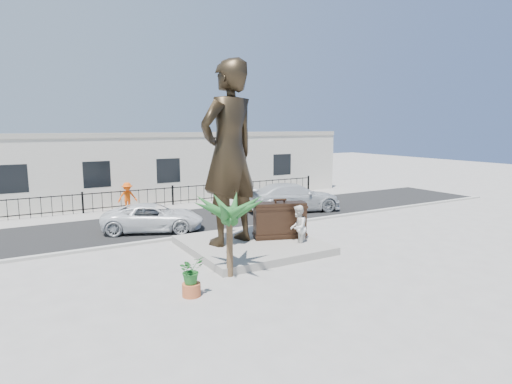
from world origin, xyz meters
The scene contains 16 objects.
ground centered at (0.00, 0.00, 0.00)m, with size 100.00×100.00×0.00m, color #9E9991.
street centered at (0.00, 8.00, 0.01)m, with size 40.00×7.00×0.01m, color black.
curb centered at (0.00, 4.50, 0.06)m, with size 40.00×0.25×0.12m, color #A5A399.
far_sidewalk centered at (0.00, 12.00, 0.01)m, with size 40.00×2.50×0.02m, color #9E9991.
plinth centered at (-0.50, 1.50, 0.15)m, with size 5.20×5.20×0.30m, color gray.
fence centered at (0.00, 12.80, 0.60)m, with size 22.00×0.10×1.20m, color black.
building centered at (0.00, 17.00, 2.20)m, with size 28.00×7.00×4.40m, color silver.
statue centered at (-1.39, 1.79, 4.01)m, with size 2.71×1.78×7.42m, color black.
suitcase centered at (0.84, 1.40, 1.08)m, with size 2.21×0.70×1.56m, color black.
tourist centered at (1.11, 0.44, 0.93)m, with size 0.91×0.71×1.86m, color white.
car_white centered at (-3.17, 6.56, 0.68)m, with size 2.22×4.81×1.34m, color silver.
car_silver centered at (5.67, 7.24, 0.85)m, with size 2.35×5.79×1.68m, color #B9BCBE.
worker centered at (-3.06, 12.13, 0.89)m, with size 1.13×0.65×1.75m, color #F2530C.
palm_tree centered at (-2.82, -1.06, 0.00)m, with size 1.80×1.80×3.20m, color #1C4D1E, non-canonical shape.
planter centered at (-4.61, -2.03, 0.20)m, with size 0.56×0.56×0.40m, color #B55830.
shrub centered at (-4.61, -2.03, 0.82)m, with size 0.75×0.65×0.83m, color #206324.
Camera 1 is at (-9.11, -13.66, 5.08)m, focal length 30.00 mm.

